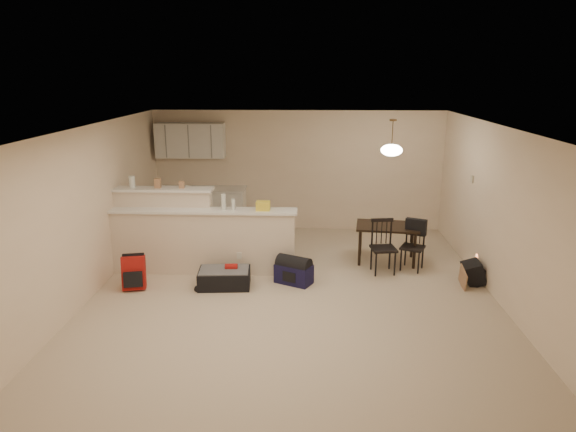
{
  "coord_description": "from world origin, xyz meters",
  "views": [
    {
      "loc": [
        0.21,
        -7.09,
        3.23
      ],
      "look_at": [
        -0.1,
        0.7,
        1.05
      ],
      "focal_mm": 32.0,
      "sensor_mm": 36.0,
      "label": 1
    }
  ],
  "objects_px": {
    "red_backpack": "(134,273)",
    "black_daypack": "(473,273)",
    "pendant_lamp": "(392,150)",
    "dining_chair_far": "(413,246)",
    "suitcase": "(224,278)",
    "navy_duffel": "(294,274)",
    "dining_table": "(387,230)",
    "dining_chair_near": "(384,247)"
  },
  "relations": [
    {
      "from": "pendant_lamp",
      "to": "red_backpack",
      "type": "relative_size",
      "value": 1.2
    },
    {
      "from": "black_daypack",
      "to": "pendant_lamp",
      "type": "bearing_deg",
      "value": 56.52
    },
    {
      "from": "pendant_lamp",
      "to": "black_daypack",
      "type": "relative_size",
      "value": 1.61
    },
    {
      "from": "dining_chair_far",
      "to": "suitcase",
      "type": "height_order",
      "value": "dining_chair_far"
    },
    {
      "from": "dining_chair_far",
      "to": "red_backpack",
      "type": "relative_size",
      "value": 1.63
    },
    {
      "from": "dining_table",
      "to": "suitcase",
      "type": "xyz_separation_m",
      "value": [
        -2.69,
        -1.22,
        -0.45
      ]
    },
    {
      "from": "pendant_lamp",
      "to": "dining_chair_near",
      "type": "height_order",
      "value": "pendant_lamp"
    },
    {
      "from": "dining_chair_near",
      "to": "suitcase",
      "type": "distance_m",
      "value": 2.66
    },
    {
      "from": "pendant_lamp",
      "to": "black_daypack",
      "type": "height_order",
      "value": "pendant_lamp"
    },
    {
      "from": "dining_table",
      "to": "black_daypack",
      "type": "xyz_separation_m",
      "value": [
        1.24,
        -0.93,
        -0.42
      ]
    },
    {
      "from": "navy_duffel",
      "to": "dining_chair_near",
      "type": "bearing_deg",
      "value": 45.48
    },
    {
      "from": "suitcase",
      "to": "black_daypack",
      "type": "bearing_deg",
      "value": 0.13
    },
    {
      "from": "suitcase",
      "to": "red_backpack",
      "type": "bearing_deg",
      "value": -178.56
    },
    {
      "from": "suitcase",
      "to": "navy_duffel",
      "type": "relative_size",
      "value": 1.4
    },
    {
      "from": "dining_table",
      "to": "pendant_lamp",
      "type": "bearing_deg",
      "value": 6.85
    },
    {
      "from": "suitcase",
      "to": "navy_duffel",
      "type": "xyz_separation_m",
      "value": [
        1.08,
        0.18,
        0.02
      ]
    },
    {
      "from": "navy_duffel",
      "to": "dining_table",
      "type": "bearing_deg",
      "value": 59.83
    },
    {
      "from": "dining_table",
      "to": "navy_duffel",
      "type": "relative_size",
      "value": 2.02
    },
    {
      "from": "pendant_lamp",
      "to": "navy_duffel",
      "type": "relative_size",
      "value": 1.1
    },
    {
      "from": "dining_table",
      "to": "pendant_lamp",
      "type": "relative_size",
      "value": 1.84
    },
    {
      "from": "suitcase",
      "to": "black_daypack",
      "type": "distance_m",
      "value": 3.94
    },
    {
      "from": "dining_chair_near",
      "to": "suitcase",
      "type": "relative_size",
      "value": 1.13
    },
    {
      "from": "dining_table",
      "to": "pendant_lamp",
      "type": "height_order",
      "value": "pendant_lamp"
    },
    {
      "from": "dining_chair_far",
      "to": "pendant_lamp",
      "type": "bearing_deg",
      "value": 159.6
    },
    {
      "from": "dining_chair_far",
      "to": "suitcase",
      "type": "relative_size",
      "value": 1.06
    },
    {
      "from": "red_backpack",
      "to": "navy_duffel",
      "type": "distance_m",
      "value": 2.48
    },
    {
      "from": "navy_duffel",
      "to": "black_daypack",
      "type": "xyz_separation_m",
      "value": [
        2.85,
        0.11,
        0.02
      ]
    },
    {
      "from": "dining_table",
      "to": "black_daypack",
      "type": "height_order",
      "value": "dining_table"
    },
    {
      "from": "navy_duffel",
      "to": "black_daypack",
      "type": "height_order",
      "value": "black_daypack"
    },
    {
      "from": "navy_duffel",
      "to": "suitcase",
      "type": "bearing_deg",
      "value": -144.0
    },
    {
      "from": "pendant_lamp",
      "to": "suitcase",
      "type": "relative_size",
      "value": 0.78
    },
    {
      "from": "suitcase",
      "to": "black_daypack",
      "type": "xyz_separation_m",
      "value": [
        3.93,
        0.29,
        0.04
      ]
    },
    {
      "from": "dining_table",
      "to": "suitcase",
      "type": "distance_m",
      "value": 2.98
    },
    {
      "from": "red_backpack",
      "to": "black_daypack",
      "type": "xyz_separation_m",
      "value": [
        5.31,
        0.42,
        -0.09
      ]
    },
    {
      "from": "dining_table",
      "to": "dining_chair_near",
      "type": "xyz_separation_m",
      "value": [
        -0.13,
        -0.55,
        -0.14
      ]
    },
    {
      "from": "pendant_lamp",
      "to": "black_daypack",
      "type": "xyz_separation_m",
      "value": [
        1.24,
        -0.93,
        -1.82
      ]
    },
    {
      "from": "suitcase",
      "to": "navy_duffel",
      "type": "bearing_deg",
      "value": 5.18
    },
    {
      "from": "black_daypack",
      "to": "red_backpack",
      "type": "bearing_deg",
      "value": 97.88
    },
    {
      "from": "dining_chair_far",
      "to": "black_daypack",
      "type": "distance_m",
      "value": 1.06
    },
    {
      "from": "pendant_lamp",
      "to": "dining_chair_far",
      "type": "height_order",
      "value": "pendant_lamp"
    },
    {
      "from": "dining_chair_near",
      "to": "red_backpack",
      "type": "height_order",
      "value": "dining_chair_near"
    },
    {
      "from": "pendant_lamp",
      "to": "red_backpack",
      "type": "height_order",
      "value": "pendant_lamp"
    }
  ]
}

